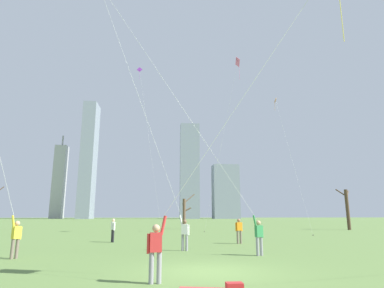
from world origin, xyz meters
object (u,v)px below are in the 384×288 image
Objects in this scene: bystander_far_off_by_trees at (113,229)px; distant_kite_low_near_trees_orange at (280,117)px; kite_flyer_far_back_yellow at (211,161)px; kite_flyer_midfield_center_white at (0,170)px; distant_kite_drifting_left_pink at (235,75)px; kite_flyer_midfield_left_green at (229,189)px; bystander_watching_nearby at (239,230)px; kite_flyer_foreground_right_red at (169,187)px; distant_kite_drifting_right_purple at (142,91)px; bare_tree_left_of_center at (347,208)px; bare_tree_far_right_edge at (184,212)px.

distant_kite_low_near_trees_orange is at bearing 30.05° from bystander_far_off_by_trees.
kite_flyer_far_back_yellow is at bearing -115.72° from distant_kite_low_near_trees_orange.
kite_flyer_far_back_yellow is 10.17m from kite_flyer_midfield_center_white.
kite_flyer_midfield_center_white is (-8.50, 5.58, 0.38)m from kite_flyer_far_back_yellow.
distant_kite_drifting_left_pink reaches higher than kite_flyer_far_back_yellow.
bystander_far_off_by_trees is (-6.63, 8.30, -2.23)m from kite_flyer_midfield_left_green.
kite_flyer_midfield_center_white is at bearing -130.18° from distant_kite_drifting_left_pink.
kite_flyer_midfield_center_white is 14.53m from bystander_watching_nearby.
kite_flyer_midfield_left_green is (2.90, -2.33, -0.26)m from kite_flyer_foreground_right_red.
distant_kite_drifting_right_purple reaches higher than kite_flyer_midfield_center_white.
kite_flyer_midfield_left_green is 3.37× the size of bare_tree_left_of_center.
kite_flyer_far_back_yellow reaches higher than bystander_far_off_by_trees.
kite_flyer_foreground_right_red is 11.78× the size of bystander_watching_nearby.
kite_flyer_midfield_center_white is 1.00× the size of distant_kite_drifting_right_purple.
bare_tree_far_right_edge is at bearing 95.00° from bystander_watching_nearby.
kite_flyer_midfield_left_green is 1.17× the size of distant_kite_low_near_trees_orange.
kite_flyer_foreground_right_red is 3.66× the size of bare_tree_left_of_center.
distant_kite_low_near_trees_orange is (16.36, 9.47, 11.57)m from bystander_far_off_by_trees.
kite_flyer_far_back_yellow is 6.63× the size of bystander_far_off_by_trees.
bystander_far_off_by_trees is (-3.73, 5.96, -2.49)m from kite_flyer_foreground_right_red.
bare_tree_left_of_center is at bearing 30.86° from bystander_far_off_by_trees.
bystander_far_off_by_trees is 22.16m from distant_kite_low_near_trees_orange.
kite_flyer_far_back_yellow is at bearing -106.52° from kite_flyer_midfield_left_green.
kite_flyer_foreground_right_red is 26.95m from bare_tree_far_right_edge.
bare_tree_far_right_edge is (10.34, 29.91, -1.62)m from kite_flyer_midfield_center_white.
kite_flyer_midfield_left_green is 10.84× the size of bystander_far_off_by_trees.
bystander_watching_nearby is (8.57, -1.99, 0.00)m from bystander_far_off_by_trees.
kite_flyer_far_back_yellow is at bearing -125.98° from bare_tree_left_of_center.
kite_flyer_foreground_right_red reaches higher than bare_tree_left_of_center.
bare_tree_far_right_edge is at bearing 70.93° from kite_flyer_midfield_center_white.
kite_flyer_midfield_center_white reaches higher than kite_flyer_far_back_yellow.
bystander_watching_nearby is 0.09× the size of distant_kite_drifting_left_pink.
bare_tree_left_of_center is (20.55, 24.53, -0.37)m from kite_flyer_midfield_left_green.
distant_kite_drifting_right_purple is at bearing 104.00° from kite_flyer_midfield_left_green.
kite_flyer_midfield_left_green is 22.30m from distant_kite_low_near_trees_orange.
kite_flyer_far_back_yellow reaches higher than bare_tree_left_of_center.
bare_tree_left_of_center is at bearing 32.05° from distant_kite_low_near_trees_orange.
distant_kite_drifting_right_purple is at bearing 114.33° from bystander_watching_nearby.
distant_kite_drifting_right_purple reaches higher than bystander_far_off_by_trees.
distant_kite_drifting_left_pink is 4.01× the size of bare_tree_far_right_edge.
bystander_far_off_by_trees is at bearing -149.14° from bare_tree_left_of_center.
kite_flyer_foreground_right_red is 1.78× the size of kite_flyer_far_back_yellow.
bystander_far_off_by_trees is 31.71m from bare_tree_left_of_center.
bystander_watching_nearby is 22.92m from bare_tree_far_right_edge.
kite_flyer_midfield_left_green is 22.33m from distant_kite_drifting_left_pink.
kite_flyer_far_back_yellow is at bearing -72.12° from bystander_far_off_by_trees.
distant_kite_low_near_trees_orange reaches higher than bare_tree_left_of_center.
bare_tree_far_right_edge is at bearing 87.03° from kite_flyer_far_back_yellow.
kite_flyer_far_back_yellow is 15.63m from bystander_far_off_by_trees.
bare_tree_far_right_edge is at bearing 72.47° from bystander_far_off_by_trees.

